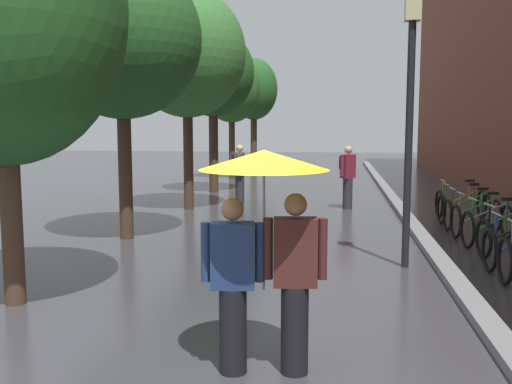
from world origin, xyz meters
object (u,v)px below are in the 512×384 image
at_px(parked_bicycle_4, 481,220).
at_px(street_lamp_post, 410,114).
at_px(parked_bicycle_3, 495,228).
at_px(pedestrian_walking_midground, 348,176).
at_px(parked_bicycle_6, 464,208).
at_px(pedestrian_walking_far, 239,173).
at_px(couple_under_umbrella, 264,222).
at_px(street_tree_0, 1,8).
at_px(street_tree_2, 187,54).
at_px(parked_bicycle_5, 472,214).
at_px(parked_bicycle_7, 460,203).
at_px(street_tree_4, 232,88).
at_px(street_tree_3, 213,74).
at_px(street_tree_1, 122,39).
at_px(street_tree_5, 254,90).

distance_m(parked_bicycle_4, street_lamp_post, 3.75).
distance_m(parked_bicycle_3, pedestrian_walking_midground, 5.36).
xyz_separation_m(parked_bicycle_4, parked_bicycle_6, (0.02, 1.69, 0.00)).
relative_size(parked_bicycle_6, pedestrian_walking_far, 0.66).
height_order(parked_bicycle_4, couple_under_umbrella, couple_under_umbrella).
bearing_deg(parked_bicycle_4, street_tree_0, -143.64).
distance_m(street_tree_2, parked_bicycle_6, 7.96).
height_order(parked_bicycle_4, parked_bicycle_5, same).
bearing_deg(street_tree_0, parked_bicycle_3, 31.36).
distance_m(parked_bicycle_5, parked_bicycle_7, 1.74).
bearing_deg(street_tree_2, street_tree_4, 92.23).
bearing_deg(parked_bicycle_6, pedestrian_walking_midground, 141.56).
height_order(parked_bicycle_3, couple_under_umbrella, couple_under_umbrella).
bearing_deg(street_lamp_post, parked_bicycle_7, 69.43).
relative_size(street_tree_3, parked_bicycle_4, 4.72).
distance_m(street_tree_0, street_tree_2, 8.35).
height_order(street_tree_0, street_tree_1, street_tree_0).
bearing_deg(street_tree_0, street_tree_5, 89.51).
bearing_deg(couple_under_umbrella, parked_bicycle_3, 58.63).
height_order(street_tree_2, street_tree_4, street_tree_2).
xyz_separation_m(parked_bicycle_6, parked_bicycle_7, (0.09, 0.84, 0.00)).
xyz_separation_m(parked_bicycle_4, street_lamp_post, (-1.79, -2.54, 2.10)).
bearing_deg(couple_under_umbrella, street_tree_3, 103.73).
xyz_separation_m(street_tree_3, couple_under_umbrella, (3.37, -13.80, -2.49)).
distance_m(street_tree_3, parked_bicycle_3, 11.10).
distance_m(parked_bicycle_3, couple_under_umbrella, 7.04).
relative_size(street_tree_5, parked_bicycle_5, 4.79).
bearing_deg(street_tree_3, parked_bicycle_6, -37.12).
height_order(street_tree_4, couple_under_umbrella, street_tree_4).
distance_m(street_tree_1, street_tree_2, 4.07).
bearing_deg(parked_bicycle_6, street_tree_4, 125.66).
bearing_deg(parked_bicycle_5, street_tree_3, 138.38).
height_order(parked_bicycle_5, pedestrian_walking_far, pedestrian_walking_far).
distance_m(street_lamp_post, pedestrian_walking_midground, 6.56).
height_order(parked_bicycle_3, street_lamp_post, street_lamp_post).
bearing_deg(street_tree_1, couple_under_umbrella, -59.22).
relative_size(parked_bicycle_5, pedestrian_walking_midground, 0.66).
xyz_separation_m(couple_under_umbrella, pedestrian_walking_far, (-2.07, 11.14, -0.53)).
relative_size(parked_bicycle_3, pedestrian_walking_midground, 0.69).
distance_m(street_tree_4, parked_bicycle_5, 13.50).
bearing_deg(pedestrian_walking_far, street_lamp_post, -60.61).
relative_size(street_tree_0, parked_bicycle_3, 4.89).
bearing_deg(street_tree_3, street_tree_1, -91.10).
bearing_deg(street_tree_5, street_tree_0, -90.49).
xyz_separation_m(street_lamp_post, pedestrian_walking_far, (-3.87, 6.87, -1.57)).
xyz_separation_m(parked_bicycle_4, pedestrian_walking_midground, (-2.60, 3.77, 0.53)).
bearing_deg(street_lamp_post, street_tree_5, 105.27).
distance_m(parked_bicycle_6, street_lamp_post, 5.06).
bearing_deg(street_tree_2, pedestrian_walking_far, 44.49).
xyz_separation_m(parked_bicycle_3, parked_bicycle_7, (0.08, 3.41, 0.00)).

